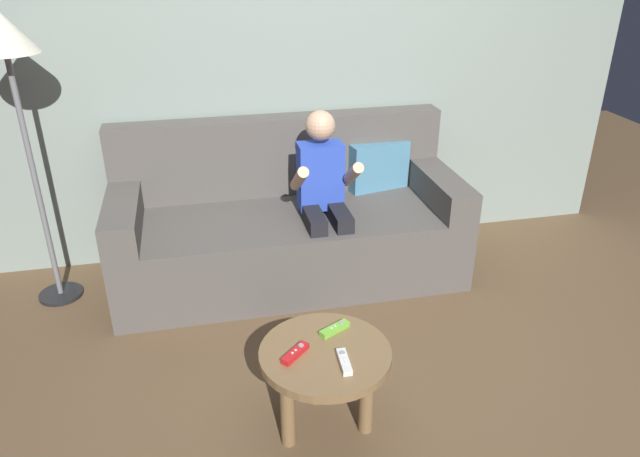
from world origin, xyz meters
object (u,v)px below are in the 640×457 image
game_remote_red_near_edge (295,353)px  floor_lamp (7,56)px  couch (289,225)px  game_remote_lime_far_corner (335,329)px  person_seated_on_couch (324,194)px  game_remote_white_center (344,362)px  coffee_table (325,365)px

game_remote_red_near_edge → floor_lamp: 1.98m
couch → game_remote_lime_far_corner: size_ratio=14.19×
person_seated_on_couch → floor_lamp: (-1.50, 0.20, 0.76)m
game_remote_red_near_edge → floor_lamp: (-1.13, 1.33, 0.93)m
game_remote_white_center → game_remote_lime_far_corner: size_ratio=1.01×
coffee_table → game_remote_lime_far_corner: bearing=58.6°
game_remote_red_near_edge → person_seated_on_couch: bearing=71.7°
couch → game_remote_white_center: (-0.03, -1.41, 0.10)m
game_remote_white_center → person_seated_on_couch: bearing=80.6°
couch → coffee_table: bearing=-93.7°
coffee_table → game_remote_red_near_edge: (-0.12, -0.01, 0.09)m
game_remote_red_near_edge → game_remote_white_center: same height
coffee_table → game_remote_white_center: bearing=-62.7°
game_remote_red_near_edge → game_remote_lime_far_corner: (0.19, 0.12, 0.00)m
coffee_table → game_remote_red_near_edge: game_remote_red_near_edge is taller
couch → game_remote_lime_far_corner: 1.20m
game_remote_white_center → game_remote_lime_far_corner: same height
person_seated_on_couch → coffee_table: size_ratio=1.95×
game_remote_red_near_edge → game_remote_lime_far_corner: same height
person_seated_on_couch → game_remote_white_center: size_ratio=7.22×
coffee_table → floor_lamp: bearing=133.5°
person_seated_on_couch → game_remote_lime_far_corner: size_ratio=7.28×
game_remote_white_center → game_remote_lime_far_corner: (0.01, 0.21, 0.00)m
game_remote_lime_far_corner → floor_lamp: bearing=137.5°
person_seated_on_couch → game_remote_red_near_edge: size_ratio=8.07×
person_seated_on_couch → coffee_table: bearing=-102.8°
couch → game_remote_white_center: 1.41m
coffee_table → game_remote_red_near_edge: size_ratio=4.14×
person_seated_on_couch → game_remote_red_near_edge: person_seated_on_couch is taller
floor_lamp → game_remote_white_center: bearing=-47.4°
coffee_table → game_remote_lime_far_corner: game_remote_lime_far_corner is taller
game_remote_red_near_edge → floor_lamp: bearing=130.4°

